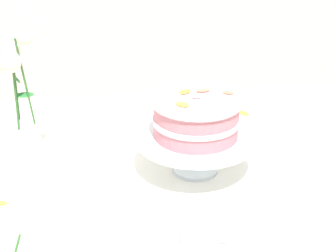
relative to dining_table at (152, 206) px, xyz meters
name	(u,v)px	position (x,y,z in m)	size (l,w,h in m)	color
dining_table	(152,206)	(0.00, 0.00, 0.00)	(1.40, 1.00, 0.74)	white
linen_napkin	(195,171)	(0.11, 0.00, 0.09)	(0.32, 0.32, 0.00)	white
cake_stand	(196,142)	(0.11, 0.00, 0.17)	(0.29, 0.29, 0.10)	silver
layer_cake	(196,116)	(0.11, 0.00, 0.24)	(0.21, 0.21, 0.11)	#CC7A84
flower_vase	(21,122)	(-0.30, 0.09, 0.21)	(0.09, 0.09, 0.35)	silver
teacup	(200,242)	(0.06, -0.30, 0.11)	(0.13, 0.13, 0.05)	white
loose_petal_3	(243,113)	(0.32, 0.32, 0.09)	(0.04, 0.03, 0.00)	orange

